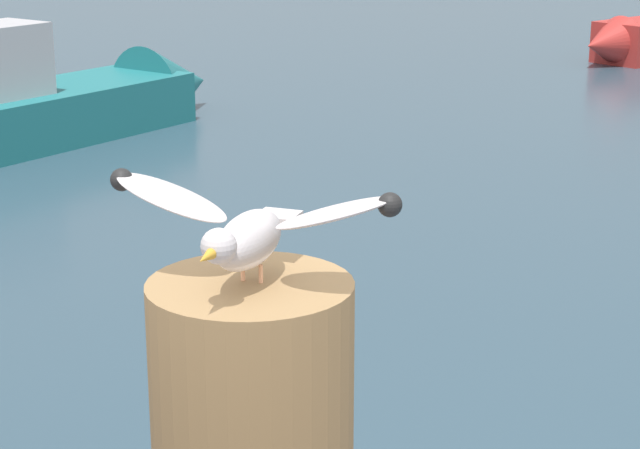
% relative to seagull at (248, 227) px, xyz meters
% --- Properties ---
extents(seagull, '(0.56, 0.39, 0.20)m').
position_rel_seagull_xyz_m(seagull, '(0.00, 0.00, 0.00)').
color(seagull, tan).
rests_on(seagull, mooring_post).
extents(boat_teal, '(1.76, 5.67, 1.82)m').
position_rel_seagull_xyz_m(boat_teal, '(-9.26, 9.19, -2.10)').
color(boat_teal, '#1E7075').
rests_on(boat_teal, ground_plane).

